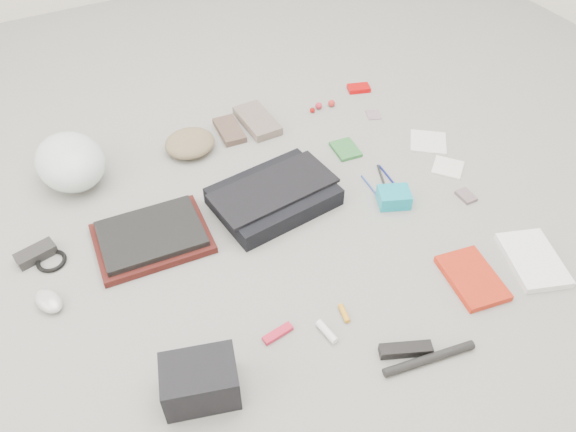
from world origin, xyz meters
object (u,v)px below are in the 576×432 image
bike_helmet (70,162)px  book_red (472,278)px  camera_bag (200,381)px  accordion_wallet (394,197)px  messenger_bag (274,197)px  laptop (151,234)px

bike_helmet → book_red: 1.42m
camera_bag → accordion_wallet: camera_bag is taller
messenger_bag → book_red: 0.70m
camera_bag → accordion_wallet: (0.86, 0.36, -0.03)m
laptop → accordion_wallet: accordion_wallet is taller
bike_helmet → book_red: (0.96, -1.04, -0.08)m
messenger_bag → accordion_wallet: size_ratio=3.68×
messenger_bag → camera_bag: 0.73m
bike_helmet → laptop: bearing=-78.4°
laptop → messenger_bag: bearing=0.5°
messenger_bag → book_red: messenger_bag is taller
bike_helmet → accordion_wallet: bike_helmet is taller
accordion_wallet → messenger_bag: bearing=174.7°
bike_helmet → accordion_wallet: size_ratio=2.70×
laptop → camera_bag: size_ratio=1.70×
messenger_bag → book_red: bearing=-63.4°
messenger_bag → camera_bag: size_ratio=2.09×
laptop → accordion_wallet: size_ratio=2.99×
bike_helmet → book_red: bearing=-55.1°
bike_helmet → book_red: bike_helmet is taller
accordion_wallet → bike_helmet: bearing=168.3°
messenger_bag → laptop: messenger_bag is taller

